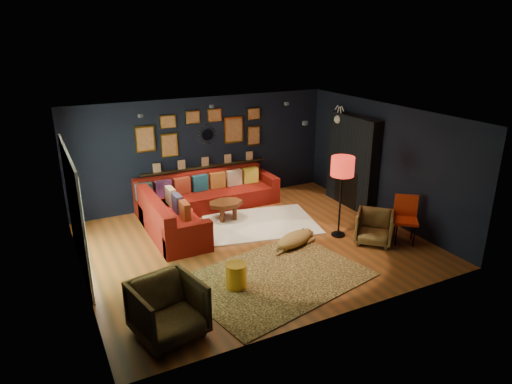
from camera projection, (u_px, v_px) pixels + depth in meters
name	position (u px, v px, depth m)	size (l,w,h in m)	color
floor	(254.00, 244.00, 9.23)	(6.50, 6.50, 0.00)	brown
room_walls	(254.00, 169.00, 8.69)	(6.50, 6.50, 6.50)	black
sectional	(195.00, 205.00, 10.38)	(3.41, 2.69, 0.86)	maroon
ledge	(205.00, 167.00, 11.17)	(3.20, 0.12, 0.04)	black
gallery_wall	(203.00, 131.00, 10.90)	(3.15, 0.04, 1.02)	gold
sunburst_mirror	(207.00, 135.00, 10.98)	(0.47, 0.16, 0.47)	silver
fireplace	(352.00, 165.00, 10.95)	(0.31, 1.60, 2.20)	black
deer_head	(344.00, 119.00, 11.04)	(0.50, 0.28, 0.45)	white
sliding_door	(75.00, 211.00, 8.00)	(0.06, 2.80, 2.20)	white
ceiling_spots	(236.00, 112.00, 9.04)	(3.30, 2.50, 0.06)	black
shag_rug	(260.00, 223.00, 10.16)	(2.40, 1.74, 0.03)	white
leopard_rug	(275.00, 278.00, 7.97)	(3.04, 2.17, 0.02)	tan
coffee_table	(226.00, 205.00, 10.27)	(0.82, 0.62, 0.41)	#552A16
pouf	(179.00, 219.00, 9.87)	(0.59, 0.59, 0.39)	maroon
armchair_left	(168.00, 307.00, 6.35)	(0.90, 0.84, 0.92)	#A67F3F
armchair_right	(374.00, 226.00, 9.19)	(0.70, 0.66, 0.72)	#A67F3F
gold_stool	(236.00, 276.00, 7.61)	(0.35, 0.35, 0.44)	gold
orange_chair	(406.00, 215.00, 9.18)	(0.64, 0.64, 0.97)	black
floor_lamp	(342.00, 170.00, 9.13)	(0.47, 0.47, 1.71)	black
dog	(295.00, 237.00, 9.06)	(1.24, 0.61, 0.39)	olive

